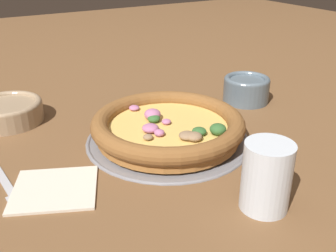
{
  "coord_description": "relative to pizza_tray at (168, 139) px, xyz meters",
  "views": [
    {
      "loc": [
        -0.33,
        -0.55,
        0.33
      ],
      "look_at": [
        0.0,
        0.0,
        0.03
      ],
      "focal_mm": 42.0,
      "sensor_mm": 36.0,
      "label": 1
    }
  ],
  "objects": [
    {
      "name": "drinking_cup",
      "position": [
        0.01,
        -0.24,
        0.05
      ],
      "size": [
        0.07,
        0.07,
        0.1
      ],
      "color": "silver",
      "rests_on": "ground_plane"
    },
    {
      "name": "fork",
      "position": [
        -0.28,
        -0.01,
        -0.0
      ],
      "size": [
        0.03,
        0.17,
        0.0
      ],
      "rotation": [
        0.0,
        0.0,
        11.08
      ],
      "color": "#B7B7BC",
      "rests_on": "ground_plane"
    },
    {
      "name": "pizza",
      "position": [
        -0.0,
        -0.0,
        0.03
      ],
      "size": [
        0.28,
        0.28,
        0.04
      ],
      "color": "#A86B33",
      "rests_on": "pizza_tray"
    },
    {
      "name": "napkin",
      "position": [
        -0.22,
        -0.05,
        0.0
      ],
      "size": [
        0.15,
        0.15,
        0.01
      ],
      "rotation": [
        0.0,
        0.0,
        -0.41
      ],
      "color": "beige",
      "rests_on": "ground_plane"
    },
    {
      "name": "bowl_near",
      "position": [
        0.25,
        0.08,
        0.03
      ],
      "size": [
        0.1,
        0.1,
        0.06
      ],
      "color": "slate",
      "rests_on": "ground_plane"
    },
    {
      "name": "pizza_tray",
      "position": [
        0.0,
        0.0,
        0.0
      ],
      "size": [
        0.3,
        0.3,
        0.01
      ],
      "color": "gray",
      "rests_on": "ground_plane"
    },
    {
      "name": "bowl_far",
      "position": [
        -0.24,
        0.23,
        0.02
      ],
      "size": [
        0.14,
        0.14,
        0.04
      ],
      "color": "#9E8466",
      "rests_on": "ground_plane"
    },
    {
      "name": "ground_plane",
      "position": [
        0.0,
        0.0,
        -0.0
      ],
      "size": [
        3.0,
        3.0,
        0.0
      ],
      "primitive_type": "plane",
      "color": "brown"
    }
  ]
}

